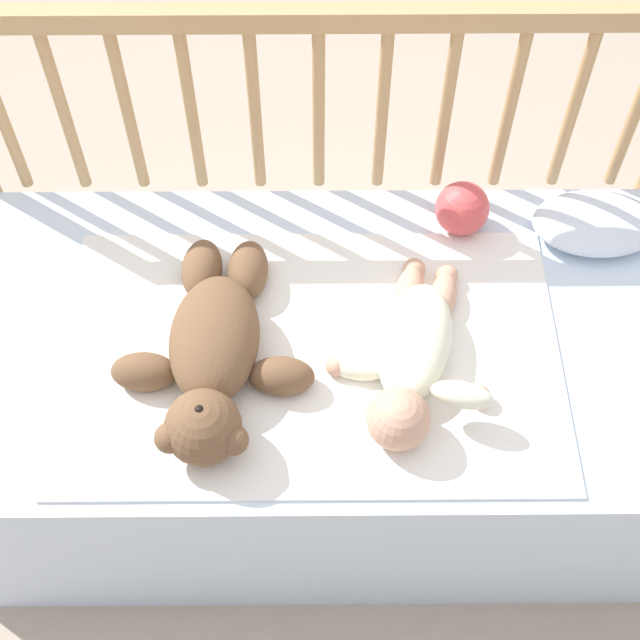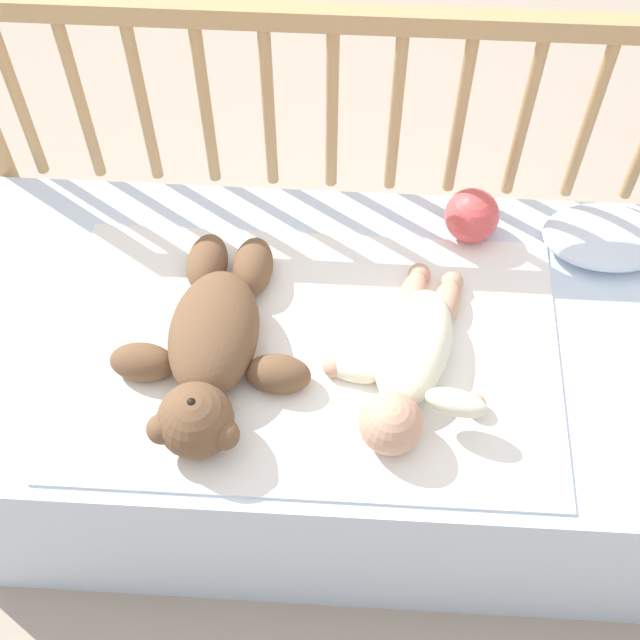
# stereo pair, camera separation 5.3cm
# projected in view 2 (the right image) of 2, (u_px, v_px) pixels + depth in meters

# --- Properties ---
(ground_plane) EXTENTS (12.00, 12.00, 0.00)m
(ground_plane) POSITION_uv_depth(u_px,v_px,m) (320.00, 449.00, 1.87)
(ground_plane) COLOR tan
(crib_mattress) EXTENTS (1.30, 0.65, 0.44)m
(crib_mattress) POSITION_uv_depth(u_px,v_px,m) (320.00, 398.00, 1.69)
(crib_mattress) COLOR silver
(crib_mattress) RESTS_ON ground_plane
(crib_rail) EXTENTS (1.30, 0.04, 0.83)m
(crib_rail) POSITION_uv_depth(u_px,v_px,m) (332.00, 124.00, 1.58)
(crib_rail) COLOR tan
(crib_rail) RESTS_ON ground_plane
(blanket) EXTENTS (0.83, 0.52, 0.01)m
(blanket) POSITION_uv_depth(u_px,v_px,m) (310.00, 354.00, 1.48)
(blanket) COLOR white
(blanket) RESTS_ON crib_mattress
(teddy_bear) EXTENTS (0.33, 0.44, 0.12)m
(teddy_bear) POSITION_uv_depth(u_px,v_px,m) (212.00, 347.00, 1.43)
(teddy_bear) COLOR brown
(teddy_bear) RESTS_ON crib_mattress
(baby) EXTENTS (0.27, 0.38, 0.10)m
(baby) POSITION_uv_depth(u_px,v_px,m) (410.00, 361.00, 1.43)
(baby) COLOR #EAEACC
(baby) RESTS_ON crib_mattress
(toy_ball) EXTENTS (0.10, 0.10, 0.10)m
(toy_ball) POSITION_uv_depth(u_px,v_px,m) (472.00, 216.00, 1.59)
(toy_ball) COLOR #DB4C4C
(toy_ball) RESTS_ON crib_mattress
(small_pillow) EXTENTS (0.23, 0.15, 0.06)m
(small_pillow) POSITION_uv_depth(u_px,v_px,m) (607.00, 237.00, 1.59)
(small_pillow) COLOR silver
(small_pillow) RESTS_ON crib_mattress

